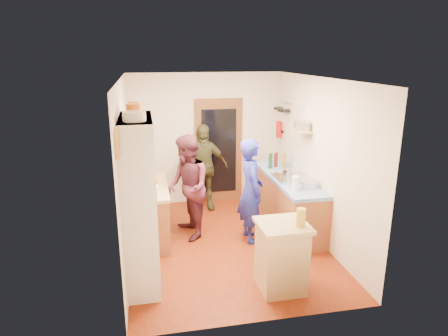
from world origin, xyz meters
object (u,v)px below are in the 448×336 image
object	(u,v)px
island_base	(281,258)
person_left	(188,187)
hutch_body	(140,202)
person_hob	(253,191)
right_counter_base	(287,202)
person_back	(203,167)

from	to	relation	value
island_base	person_left	bearing A→B (deg)	118.26
hutch_body	person_hob	distance (m)	1.95
right_counter_base	person_hob	world-z (taller)	person_hob
person_left	island_base	bearing A→B (deg)	19.54
hutch_body	person_back	size ratio (longest dim) A/B	1.31
right_counter_base	island_base	xyz separation A→B (m)	(-0.77, -1.89, 0.01)
person_hob	island_base	bearing A→B (deg)	177.52
person_hob	person_back	world-z (taller)	person_hob
person_left	person_hob	bearing A→B (deg)	60.74
hutch_body	person_back	distance (m)	2.65
person_left	hutch_body	bearing A→B (deg)	-40.60
person_left	person_back	xyz separation A→B (m)	(0.41, 1.14, -0.02)
person_hob	hutch_body	bearing A→B (deg)	113.98
island_base	person_hob	xyz separation A→B (m)	(0.01, 1.44, 0.41)
right_counter_base	person_left	xyz separation A→B (m)	(-1.74, -0.08, 0.44)
island_base	person_back	size ratio (longest dim) A/B	0.51
right_counter_base	person_left	bearing A→B (deg)	-177.26
hutch_body	person_back	bearing A→B (deg)	63.65
person_back	right_counter_base	bearing A→B (deg)	-41.87
right_counter_base	island_base	world-z (taller)	island_base
island_base	person_back	distance (m)	3.03
island_base	person_left	size ratio (longest dim) A/B	0.50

